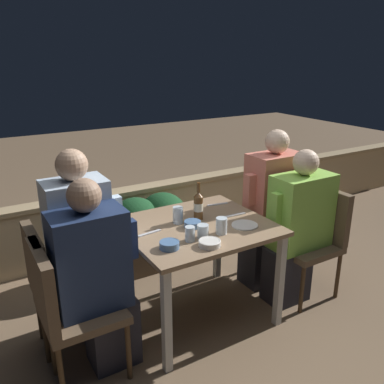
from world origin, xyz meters
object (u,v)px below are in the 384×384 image
Objects in this scene: person_coral_top at (270,209)px; beer_bottle at (198,205)px; chair_right_far at (287,219)px; chair_left_near at (64,302)px; person_green_blouse at (297,228)px; person_blue_shirt at (85,251)px; chair_right_near at (314,232)px; chair_left_far at (56,281)px; person_navy_jumper at (97,278)px.

person_coral_top reaches higher than beer_bottle.
chair_left_near is at bearing -172.26° from chair_right_far.
person_green_blouse reaches higher than beer_bottle.
person_coral_top reaches higher than person_green_blouse.
person_blue_shirt is 1.54× the size of chair_right_near.
beer_bottle is at bearing 11.79° from chair_left_near.
chair_left_far is at bearing 86.87° from chair_left_near.
person_coral_top reaches higher than chair_left_near.
person_green_blouse is at bearing -90.17° from person_coral_top.
person_blue_shirt is 4.88× the size of beer_bottle.
person_coral_top is (1.75, 0.26, 0.13)m from chair_left_near.
chair_left_near is 1.77m from person_coral_top.
person_navy_jumper is at bearing 0.00° from chair_left_near.
person_blue_shirt is 1.54m from person_coral_top.
beer_bottle is (-0.72, -0.05, 0.19)m from person_coral_top.
chair_right_near and chair_right_far have the same top height.
beer_bottle is (-0.92, 0.26, 0.32)m from chair_right_near.
person_navy_jumper reaches higher than chair_left_far.
person_green_blouse is at bearing -19.84° from beer_bottle.
chair_left_near is 1.95m from chair_right_near.
person_blue_shirt is at bearing -179.88° from chair_right_far.
chair_left_near is 0.67× the size of person_coral_top.
chair_right_far is 0.97m from beer_bottle.
person_blue_shirt reaches higher than beer_bottle.
chair_left_far is 1.96m from chair_right_near.
person_navy_jumper is at bearing -165.45° from beer_bottle.
person_green_blouse is at bearing -10.02° from chair_left_far.
person_navy_jumper is at bearing -170.30° from person_coral_top.
chair_left_near is 0.22m from person_navy_jumper.
person_navy_jumper is (0.20, 0.00, 0.09)m from chair_left_near.
beer_bottle is (1.03, 0.21, 0.32)m from chair_left_near.
chair_right_near is 1.00× the size of chair_right_far.
chair_right_far is at bearing 0.00° from person_coral_top.
chair_left_far and chair_right_far have the same top height.
person_navy_jumper is 1.57m from person_coral_top.
person_coral_top is at bearing 8.60° from chair_left_near.
person_navy_jumper is 1.42× the size of chair_right_far.
person_coral_top is at bearing 0.12° from chair_left_far.
chair_right_far is (-0.00, 0.31, 0.00)m from chair_right_near.
chair_right_far is (1.95, 0.26, 0.00)m from chair_left_near.
chair_right_far is at bearing 8.61° from person_navy_jumper.
chair_left_far is 1.74m from person_coral_top.
chair_left_far is at bearing -179.90° from chair_right_far.
person_navy_jumper is 1.55m from person_green_blouse.
beer_bottle is (0.81, -0.05, 0.16)m from person_blue_shirt.
person_coral_top is at bearing 122.97° from chair_right_near.
person_navy_jumper is 1.77m from chair_right_far.
chair_right_near is at bearing -9.00° from chair_left_far.
chair_left_near is 0.26m from chair_left_far.
person_navy_jumper is 1.75m from chair_right_near.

